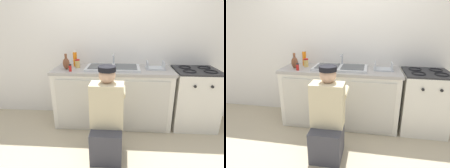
% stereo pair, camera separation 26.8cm
% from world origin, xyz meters
% --- Properties ---
extents(ground_plane, '(12.00, 12.00, 0.00)m').
position_xyz_m(ground_plane, '(0.00, 0.00, 0.00)').
color(ground_plane, tan).
extents(back_wall, '(6.00, 0.10, 2.50)m').
position_xyz_m(back_wall, '(0.00, 0.65, 1.25)').
color(back_wall, silver).
rests_on(back_wall, ground_plane).
extents(counter_cabinet, '(1.74, 0.62, 0.85)m').
position_xyz_m(counter_cabinet, '(0.00, 0.29, 0.42)').
color(counter_cabinet, silver).
rests_on(counter_cabinet, ground_plane).
extents(countertop, '(1.78, 0.62, 0.04)m').
position_xyz_m(countertop, '(0.00, 0.30, 0.87)').
color(countertop, '#9E9993').
rests_on(countertop, counter_cabinet).
extents(sink_double_basin, '(0.80, 0.44, 0.19)m').
position_xyz_m(sink_double_basin, '(0.00, 0.30, 0.91)').
color(sink_double_basin, silver).
rests_on(sink_double_basin, countertop).
extents(stove_range, '(0.64, 0.62, 0.91)m').
position_xyz_m(stove_range, '(1.23, 0.30, 0.45)').
color(stove_range, silver).
rests_on(stove_range, ground_plane).
extents(plumber_person, '(0.42, 0.61, 1.10)m').
position_xyz_m(plumber_person, '(-0.02, -0.51, 0.46)').
color(plumber_person, '#3F3F47').
rests_on(plumber_person, ground_plane).
extents(dish_rack_tray, '(0.28, 0.22, 0.11)m').
position_xyz_m(dish_rack_tray, '(0.63, 0.33, 0.92)').
color(dish_rack_tray, '#B2B7BC').
rests_on(dish_rack_tray, countertop).
extents(soap_bottle_orange, '(0.06, 0.06, 0.25)m').
position_xyz_m(soap_bottle_orange, '(-0.60, 0.41, 1.01)').
color(soap_bottle_orange, orange).
rests_on(soap_bottle_orange, countertop).
extents(vase_decorative, '(0.10, 0.10, 0.23)m').
position_xyz_m(vase_decorative, '(-0.68, 0.21, 0.98)').
color(vase_decorative, brown).
rests_on(vase_decorative, countertop).
extents(spice_bottle_red, '(0.04, 0.04, 0.10)m').
position_xyz_m(spice_bottle_red, '(-0.59, 0.10, 0.94)').
color(spice_bottle_red, red).
rests_on(spice_bottle_red, countertop).
extents(condiment_jar, '(0.07, 0.07, 0.13)m').
position_xyz_m(condiment_jar, '(-0.54, 0.32, 0.96)').
color(condiment_jar, '#DBB760').
rests_on(condiment_jar, countertop).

